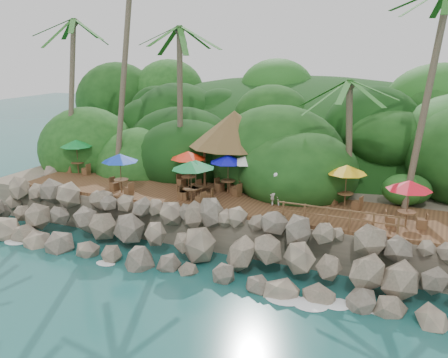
% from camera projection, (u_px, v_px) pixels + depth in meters
% --- Properties ---
extents(ground, '(140.00, 140.00, 0.00)m').
position_uv_depth(ground, '(174.00, 276.00, 24.54)').
color(ground, '#19514F').
rests_on(ground, ground).
extents(land_base, '(32.00, 25.20, 2.10)m').
position_uv_depth(land_base, '(277.00, 177.00, 38.38)').
color(land_base, gray).
rests_on(land_base, ground).
extents(jungle_hill, '(44.80, 28.00, 15.40)m').
position_uv_depth(jungle_hill, '(303.00, 169.00, 45.26)').
color(jungle_hill, '#143811').
rests_on(jungle_hill, ground).
extents(seawall, '(29.00, 4.00, 2.30)m').
position_uv_depth(seawall, '(192.00, 240.00, 26.01)').
color(seawall, gray).
rests_on(seawall, ground).
extents(terrace, '(26.00, 5.00, 0.20)m').
position_uv_depth(terrace, '(224.00, 199.00, 29.26)').
color(terrace, brown).
rests_on(terrace, land_base).
extents(jungle_foliage, '(44.00, 16.00, 12.00)m').
position_uv_depth(jungle_foliage, '(273.00, 194.00, 37.77)').
color(jungle_foliage, '#143811').
rests_on(jungle_foliage, ground).
extents(foam_line, '(25.20, 0.80, 0.06)m').
position_uv_depth(foam_line, '(177.00, 273.00, 24.80)').
color(foam_line, white).
rests_on(foam_line, ground).
extents(palms, '(34.51, 6.96, 14.20)m').
position_uv_depth(palms, '(261.00, 19.00, 28.58)').
color(palms, brown).
rests_on(palms, ground).
extents(palapa, '(5.70, 5.70, 4.60)m').
position_uv_depth(palapa, '(234.00, 128.00, 31.45)').
color(palapa, brown).
rests_on(palapa, ground).
extents(dining_clusters, '(23.55, 4.97, 2.36)m').
position_uv_depth(dining_clusters, '(215.00, 164.00, 28.92)').
color(dining_clusters, brown).
rests_on(dining_clusters, terrace).
extents(railing, '(6.10, 0.10, 1.00)m').
position_uv_depth(railing, '(338.00, 216.00, 24.23)').
color(railing, brown).
rests_on(railing, terrace).
extents(waiter, '(0.80, 0.64, 1.89)m').
position_uv_depth(waiter, '(275.00, 189.00, 27.54)').
color(waiter, white).
rests_on(waiter, terrace).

